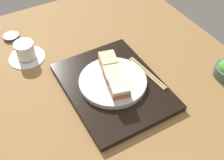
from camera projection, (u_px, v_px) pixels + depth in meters
ground_plane at (124, 97)px, 99.72cm from camera, size 140.00×100.00×3.00cm
serving_tray at (114, 86)px, 99.78cm from camera, size 41.12×31.66×2.06cm
sandwich_plate at (113, 81)px, 98.73cm from camera, size 23.73×23.73×1.75cm
sandwich_near at (119, 89)px, 91.89cm from camera, size 8.19×7.42×4.63cm
sandwich_middle at (113, 75)px, 96.54cm from camera, size 8.22×7.32×4.36cm
sandwich_far at (107, 62)px, 100.97cm from camera, size 8.29×7.33×4.66cm
chopsticks_pair at (147, 73)px, 102.44cm from camera, size 19.47×3.65×0.70cm
coffee_cup at (25, 52)px, 109.71cm from camera, size 13.87×13.87×7.12cm
small_sauce_dish at (11, 37)px, 120.30cm from camera, size 6.63×6.63×1.35cm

